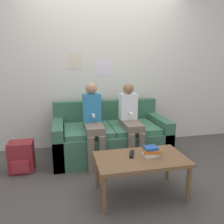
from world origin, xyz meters
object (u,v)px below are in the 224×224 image
(couch, at_px, (110,137))
(coffee_table, at_px, (141,162))
(person_right, at_px, (131,119))
(tv_remote, at_px, (132,154))
(backpack, at_px, (22,157))
(person_left, at_px, (93,120))

(couch, relative_size, coffee_table, 1.76)
(person_right, bearing_deg, tv_remote, -106.19)
(couch, height_order, tv_remote, couch)
(coffee_table, bearing_deg, tv_remote, 132.47)
(person_right, distance_m, backpack, 1.51)
(coffee_table, height_order, person_left, person_left)
(person_right, height_order, tv_remote, person_right)
(person_right, bearing_deg, backpack, -177.31)
(couch, distance_m, backpack, 1.23)
(couch, xyz_separation_m, person_right, (0.25, -0.20, 0.32))
(coffee_table, height_order, person_right, person_right)
(couch, distance_m, tv_remote, 1.00)
(tv_remote, relative_size, backpack, 0.45)
(backpack, bearing_deg, person_right, 2.69)
(person_left, height_order, backpack, person_left)
(person_left, bearing_deg, backpack, -175.60)
(tv_remote, xyz_separation_m, backpack, (-1.22, 0.72, -0.23))
(couch, relative_size, person_left, 1.49)
(person_left, distance_m, person_right, 0.52)
(coffee_table, distance_m, backpack, 1.53)
(coffee_table, bearing_deg, backpack, 148.22)
(couch, relative_size, tv_remote, 9.38)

